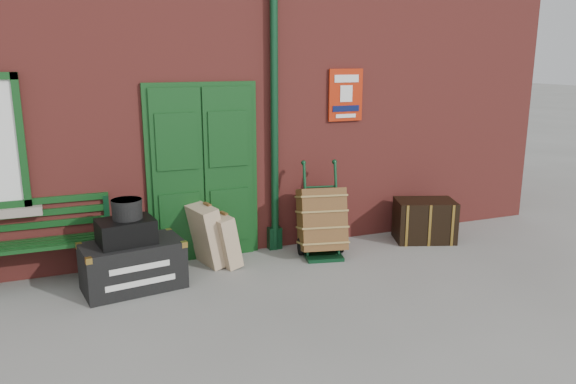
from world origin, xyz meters
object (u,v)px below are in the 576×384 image
houdini_trunk (133,265)px  porter_trolley (322,221)px  bench (37,241)px  dark_trunk (425,220)px

houdini_trunk → porter_trolley: (2.44, 0.22, 0.20)m
bench → porter_trolley: bearing=-4.9°
porter_trolley → dark_trunk: 1.62m
bench → houdini_trunk: bearing=-28.7°
bench → dark_trunk: bearing=-3.1°
houdini_trunk → porter_trolley: size_ratio=0.90×
bench → houdini_trunk: size_ratio=1.51×
bench → houdini_trunk: bench is taller
bench → porter_trolley: (3.43, -0.34, -0.04)m
houdini_trunk → porter_trolley: 2.46m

